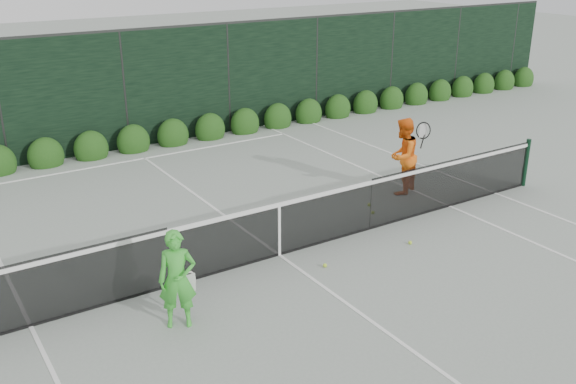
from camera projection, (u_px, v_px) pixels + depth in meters
ground at (279, 255)px, 11.07m from camera, size 80.00×80.00×0.00m
tennis_net at (278, 228)px, 10.86m from camera, size 12.90×0.10×1.07m
player_woman at (177, 279)px, 8.80m from camera, size 0.65×0.53×1.44m
player_man at (403, 156)px, 13.59m from camera, size 0.99×0.90×1.65m
court_lines at (279, 255)px, 11.06m from camera, size 11.03×23.83×0.01m
windscreen_fence at (388, 231)px, 8.39m from camera, size 32.00×21.07×3.06m
hedge_row at (133, 142)px, 16.60m from camera, size 31.66×0.65×0.94m
tennis_balls at (370, 229)px, 12.00m from camera, size 2.39×1.86×0.07m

